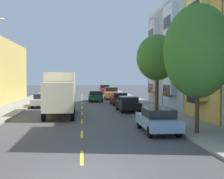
{
  "coord_description": "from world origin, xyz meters",
  "views": [
    {
      "loc": [
        0.03,
        -9.95,
        3.25
      ],
      "look_at": [
        4.02,
        29.71,
        1.6
      ],
      "focal_mm": 47.69,
      "sensor_mm": 36.0,
      "label": 1
    }
  ],
  "objects_px": {
    "parked_wagon_charcoal": "(51,95)",
    "parked_pickup_teal": "(54,93)",
    "parked_hatchback_navy": "(62,89)",
    "parked_sedan_sky": "(158,120)",
    "parked_pickup_red": "(105,90)",
    "parked_sedan_black": "(128,103)",
    "parked_pickup_orange": "(112,94)",
    "delivery_box_truck": "(61,92)",
    "moving_forest_sedan": "(95,96)",
    "parked_sedan_silver": "(42,100)",
    "street_tree_second": "(157,58)",
    "parked_sedan_burgundy": "(119,98)",
    "street_tree_nearest": "(198,51)"
  },
  "relations": [
    {
      "from": "parked_wagon_charcoal",
      "to": "parked_pickup_teal",
      "type": "bearing_deg",
      "value": 90.34
    },
    {
      "from": "parked_wagon_charcoal",
      "to": "parked_pickup_red",
      "type": "bearing_deg",
      "value": 63.4
    },
    {
      "from": "moving_forest_sedan",
      "to": "parked_pickup_red",
      "type": "bearing_deg",
      "value": 81.65
    },
    {
      "from": "street_tree_second",
      "to": "parked_sedan_silver",
      "type": "relative_size",
      "value": 1.49
    },
    {
      "from": "street_tree_nearest",
      "to": "moving_forest_sedan",
      "type": "bearing_deg",
      "value": 100.86
    },
    {
      "from": "street_tree_nearest",
      "to": "delivery_box_truck",
      "type": "distance_m",
      "value": 12.89
    },
    {
      "from": "parked_pickup_orange",
      "to": "parked_hatchback_navy",
      "type": "bearing_deg",
      "value": 112.92
    },
    {
      "from": "street_tree_nearest",
      "to": "parked_sedan_burgundy",
      "type": "xyz_separation_m",
      "value": [
        -2.01,
        18.99,
        -3.93
      ]
    },
    {
      "from": "parked_pickup_orange",
      "to": "parked_sedan_black",
      "type": "relative_size",
      "value": 1.17
    },
    {
      "from": "parked_sedan_silver",
      "to": "moving_forest_sedan",
      "type": "height_order",
      "value": "same"
    },
    {
      "from": "parked_sedan_burgundy",
      "to": "moving_forest_sedan",
      "type": "distance_m",
      "value": 5.61
    },
    {
      "from": "street_tree_second",
      "to": "moving_forest_sedan",
      "type": "distance_m",
      "value": 16.24
    },
    {
      "from": "parked_sedan_black",
      "to": "parked_sedan_silver",
      "type": "height_order",
      "value": "same"
    },
    {
      "from": "parked_pickup_teal",
      "to": "parked_sedan_silver",
      "type": "relative_size",
      "value": 1.18
    },
    {
      "from": "parked_sedan_black",
      "to": "street_tree_second",
      "type": "bearing_deg",
      "value": -56.43
    },
    {
      "from": "street_tree_second",
      "to": "parked_sedan_burgundy",
      "type": "distance_m",
      "value": 11.04
    },
    {
      "from": "street_tree_nearest",
      "to": "parked_sedan_burgundy",
      "type": "distance_m",
      "value": 19.5
    },
    {
      "from": "parked_pickup_orange",
      "to": "parked_sedan_silver",
      "type": "height_order",
      "value": "parked_pickup_orange"
    },
    {
      "from": "parked_sedan_burgundy",
      "to": "parked_sedan_black",
      "type": "bearing_deg",
      "value": -90.2
    },
    {
      "from": "street_tree_second",
      "to": "parked_sedan_silver",
      "type": "bearing_deg",
      "value": 142.85
    },
    {
      "from": "street_tree_nearest",
      "to": "parked_pickup_orange",
      "type": "relative_size",
      "value": 1.35
    },
    {
      "from": "parked_pickup_red",
      "to": "parked_sedan_black",
      "type": "distance_m",
      "value": 30.06
    },
    {
      "from": "parked_pickup_orange",
      "to": "parked_pickup_teal",
      "type": "distance_m",
      "value": 9.28
    },
    {
      "from": "parked_sedan_burgundy",
      "to": "parked_pickup_red",
      "type": "bearing_deg",
      "value": 89.81
    },
    {
      "from": "delivery_box_truck",
      "to": "parked_sedan_sky",
      "type": "height_order",
      "value": "delivery_box_truck"
    },
    {
      "from": "delivery_box_truck",
      "to": "moving_forest_sedan",
      "type": "relative_size",
      "value": 1.72
    },
    {
      "from": "delivery_box_truck",
      "to": "parked_pickup_orange",
      "type": "bearing_deg",
      "value": 71.01
    },
    {
      "from": "street_tree_second",
      "to": "parked_sedan_burgundy",
      "type": "bearing_deg",
      "value": 101.36
    },
    {
      "from": "parked_sedan_burgundy",
      "to": "street_tree_nearest",
      "type": "bearing_deg",
      "value": -83.94
    },
    {
      "from": "street_tree_nearest",
      "to": "parked_pickup_teal",
      "type": "bearing_deg",
      "value": 109.04
    },
    {
      "from": "street_tree_nearest",
      "to": "parked_pickup_teal",
      "type": "xyz_separation_m",
      "value": [
        -10.67,
        30.91,
        -3.86
      ]
    },
    {
      "from": "street_tree_nearest",
      "to": "parked_pickup_orange",
      "type": "height_order",
      "value": "street_tree_nearest"
    },
    {
      "from": "street_tree_second",
      "to": "parked_pickup_teal",
      "type": "bearing_deg",
      "value": 115.92
    },
    {
      "from": "parked_hatchback_navy",
      "to": "parked_sedan_black",
      "type": "xyz_separation_m",
      "value": [
        8.68,
        -36.1,
        -0.01
      ]
    },
    {
      "from": "street_tree_nearest",
      "to": "moving_forest_sedan",
      "type": "distance_m",
      "value": 24.72
    },
    {
      "from": "parked_wagon_charcoal",
      "to": "street_tree_second",
      "type": "bearing_deg",
      "value": -56.03
    },
    {
      "from": "street_tree_nearest",
      "to": "parked_pickup_teal",
      "type": "relative_size",
      "value": 1.34
    },
    {
      "from": "street_tree_second",
      "to": "delivery_box_truck",
      "type": "relative_size",
      "value": 0.87
    },
    {
      "from": "parked_sedan_burgundy",
      "to": "parked_sedan_sky",
      "type": "distance_m",
      "value": 17.91
    },
    {
      "from": "parked_pickup_orange",
      "to": "parked_pickup_teal",
      "type": "xyz_separation_m",
      "value": [
        -8.65,
        3.34,
        0.0
      ]
    },
    {
      "from": "moving_forest_sedan",
      "to": "street_tree_second",
      "type": "bearing_deg",
      "value": -72.96
    },
    {
      "from": "moving_forest_sedan",
      "to": "parked_sedan_silver",
      "type": "bearing_deg",
      "value": -131.83
    },
    {
      "from": "parked_sedan_black",
      "to": "parked_sedan_sky",
      "type": "distance_m",
      "value": 10.96
    },
    {
      "from": "street_tree_nearest",
      "to": "delivery_box_truck",
      "type": "height_order",
      "value": "street_tree_nearest"
    },
    {
      "from": "delivery_box_truck",
      "to": "parked_sedan_sky",
      "type": "distance_m",
      "value": 10.62
    },
    {
      "from": "parked_pickup_red",
      "to": "parked_pickup_teal",
      "type": "bearing_deg",
      "value": -127.95
    },
    {
      "from": "parked_hatchback_navy",
      "to": "parked_wagon_charcoal",
      "type": "bearing_deg",
      "value": -89.79
    },
    {
      "from": "parked_sedan_burgundy",
      "to": "parked_sedan_silver",
      "type": "relative_size",
      "value": 1.0
    },
    {
      "from": "parked_hatchback_navy",
      "to": "parked_sedan_sky",
      "type": "bearing_deg",
      "value": -79.47
    },
    {
      "from": "street_tree_second",
      "to": "parked_wagon_charcoal",
      "type": "xyz_separation_m",
      "value": [
        -10.63,
        15.78,
        -4.11
      ]
    }
  ]
}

